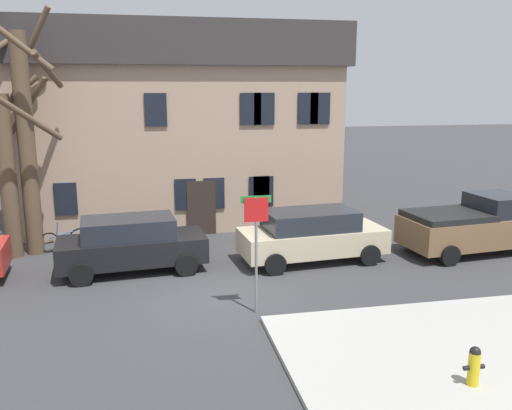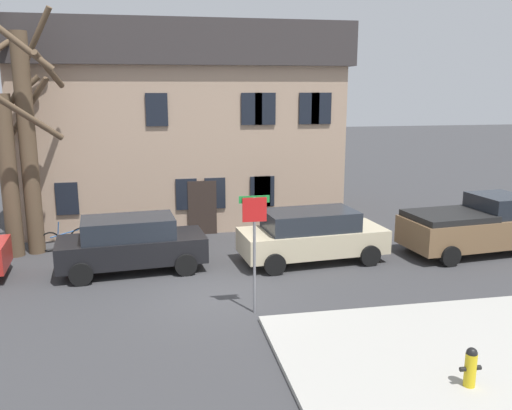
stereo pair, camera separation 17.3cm
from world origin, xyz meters
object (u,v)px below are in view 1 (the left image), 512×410
(tree_bare_near, at_px, (9,164))
(tree_bare_mid, at_px, (24,130))
(building_main, at_px, (179,122))
(pickup_truck_brown, at_px, (476,225))
(car_black_wagon, at_px, (131,244))
(street_sign_pole, at_px, (256,233))
(car_beige_wagon, at_px, (312,235))
(fire_hydrant, at_px, (474,365))
(bicycle_leaning, at_px, (64,240))

(tree_bare_near, xyz_separation_m, tree_bare_mid, (0.54, 0.18, 1.11))
(building_main, xyz_separation_m, pickup_truck_brown, (9.57, -7.90, -3.14))
(car_black_wagon, relative_size, pickup_truck_brown, 0.89)
(pickup_truck_brown, xyz_separation_m, street_sign_pole, (-8.46, -3.57, 1.15))
(car_beige_wagon, distance_m, pickup_truck_brown, 5.85)
(car_beige_wagon, distance_m, fire_hydrant, 8.10)
(pickup_truck_brown, height_order, street_sign_pole, street_sign_pole)
(building_main, bearing_deg, car_beige_wagon, -64.33)
(tree_bare_near, bearing_deg, tree_bare_mid, 18.52)
(tree_bare_mid, relative_size, pickup_truck_brown, 1.62)
(bicycle_leaning, bearing_deg, tree_bare_mid, -168.95)
(car_black_wagon, xyz_separation_m, bicycle_leaning, (-2.39, 2.76, -0.52))
(building_main, bearing_deg, fire_hydrant, -74.48)
(tree_bare_near, relative_size, car_black_wagon, 1.31)
(tree_bare_mid, height_order, street_sign_pole, tree_bare_mid)
(car_black_wagon, relative_size, fire_hydrant, 5.94)
(tree_bare_near, height_order, car_black_wagon, tree_bare_near)
(tree_bare_mid, distance_m, street_sign_pole, 9.39)
(tree_bare_near, relative_size, tree_bare_mid, 0.72)
(car_black_wagon, relative_size, bicycle_leaning, 2.83)
(building_main, height_order, tree_bare_mid, tree_bare_mid)
(street_sign_pole, bearing_deg, building_main, 95.53)
(tree_bare_mid, xyz_separation_m, car_black_wagon, (3.32, -2.58, -3.35))
(tree_bare_near, height_order, fire_hydrant, tree_bare_near)
(building_main, bearing_deg, car_black_wagon, -105.02)
(building_main, height_order, fire_hydrant, building_main)
(tree_bare_mid, distance_m, pickup_truck_brown, 15.56)
(car_black_wagon, height_order, street_sign_pole, street_sign_pole)
(tree_bare_mid, xyz_separation_m, pickup_truck_brown, (14.93, -2.89, -3.29))
(car_beige_wagon, xyz_separation_m, street_sign_pole, (-2.61, -3.72, 1.22))
(car_beige_wagon, bearing_deg, bicycle_leaning, 160.29)
(building_main, distance_m, street_sign_pole, 11.69)
(tree_bare_mid, distance_m, fire_hydrant, 15.02)
(car_black_wagon, bearing_deg, street_sign_pole, -50.89)
(street_sign_pole, bearing_deg, tree_bare_near, 138.17)
(tree_bare_near, bearing_deg, fire_hydrant, -45.89)
(car_black_wagon, relative_size, car_beige_wagon, 0.95)
(building_main, bearing_deg, tree_bare_mid, -136.93)
(car_black_wagon, xyz_separation_m, fire_hydrant, (6.43, -8.22, -0.37))
(building_main, relative_size, street_sign_pole, 4.32)
(tree_bare_mid, height_order, pickup_truck_brown, tree_bare_mid)
(car_beige_wagon, bearing_deg, tree_bare_mid, 163.23)
(tree_bare_mid, bearing_deg, pickup_truck_brown, -10.95)
(tree_bare_near, relative_size, street_sign_pole, 1.99)
(building_main, height_order, car_beige_wagon, building_main)
(fire_hydrant, bearing_deg, street_sign_pole, 127.08)
(tree_bare_near, relative_size, fire_hydrant, 7.77)
(car_black_wagon, distance_m, fire_hydrant, 10.44)
(building_main, distance_m, car_black_wagon, 8.49)
(tree_bare_mid, bearing_deg, car_black_wagon, -37.84)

